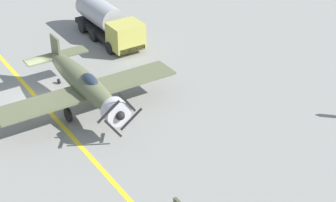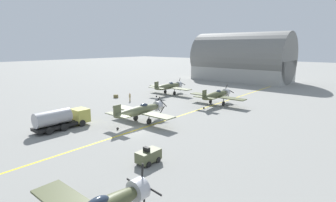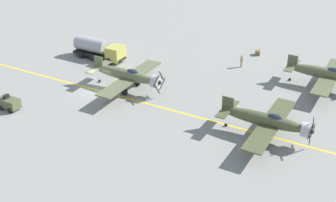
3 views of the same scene
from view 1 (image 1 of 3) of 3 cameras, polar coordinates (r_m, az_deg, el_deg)
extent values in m
plane|color=gray|center=(39.18, -13.26, 0.40)|extent=(400.00, 400.00, 0.00)
cube|color=yellow|center=(39.18, -13.26, 0.41)|extent=(0.30, 160.00, 0.01)
ellipsoid|color=#5E6344|center=(36.20, -8.69, 1.99)|extent=(1.50, 9.50, 1.42)
cylinder|color=#B7B7BC|center=(32.70, -5.31, -1.10)|extent=(1.58, 0.90, 1.58)
ellipsoid|color=#232D3D|center=(35.01, -7.95, 2.06)|extent=(0.80, 1.70, 0.76)
cube|color=#5E6344|center=(35.75, -8.12, 1.03)|extent=(12.00, 2.10, 0.16)
cube|color=#5E6344|center=(39.52, -11.28, 4.53)|extent=(4.40, 1.10, 0.12)
cube|color=#5E6344|center=(39.25, -11.37, 5.38)|extent=(0.14, 1.30, 1.60)
sphere|color=black|center=(32.32, -4.88, -1.49)|extent=(0.56, 0.56, 0.56)
cube|color=black|center=(32.15, -4.17, -0.14)|extent=(1.11, 0.06, 1.52)
cube|color=black|center=(32.87, -3.75, -1.86)|extent=(1.52, 0.06, 1.11)
cube|color=black|center=(32.52, -5.59, -2.82)|extent=(1.11, 0.06, 1.52)
cube|color=black|center=(31.78, -6.06, -1.11)|extent=(1.52, 0.06, 1.11)
cylinder|color=black|center=(36.61, -5.94, 0.81)|extent=(0.14, 0.14, 1.26)
cylinder|color=black|center=(36.93, -5.89, -0.04)|extent=(0.22, 0.90, 0.90)
cylinder|color=black|center=(35.56, -10.21, -0.51)|extent=(0.14, 0.14, 1.26)
cylinder|color=black|center=(35.88, -10.12, -1.37)|extent=(0.22, 0.90, 0.90)
cylinder|color=black|center=(40.47, -11.03, 1.99)|extent=(0.12, 0.36, 0.36)
cube|color=black|center=(46.66, -6.08, 6.95)|extent=(2.25, 8.00, 0.40)
cube|color=#B2AD4C|center=(43.93, -4.32, 6.65)|extent=(2.50, 2.08, 2.00)
cylinder|color=#9E9EA3|center=(47.26, -6.93, 8.92)|extent=(2.10, 4.96, 2.10)
cylinder|color=black|center=(45.22, -3.26, 6.12)|extent=(0.30, 1.00, 1.00)
cylinder|color=black|center=(44.20, -5.93, 5.40)|extent=(0.30, 1.00, 1.00)
cylinder|color=black|center=(47.53, -5.03, 7.30)|extent=(0.30, 1.00, 1.00)
cylinder|color=black|center=(46.56, -7.61, 6.64)|extent=(0.30, 1.00, 1.00)
cylinder|color=black|center=(49.24, -6.21, 8.08)|extent=(0.30, 1.00, 1.00)
cylinder|color=black|center=(48.31, -8.72, 7.45)|extent=(0.30, 1.00, 1.00)
camera|label=2|loc=(58.87, -50.34, 12.77)|focal=28.00mm
camera|label=3|loc=(32.47, -127.34, -5.05)|focal=50.00mm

